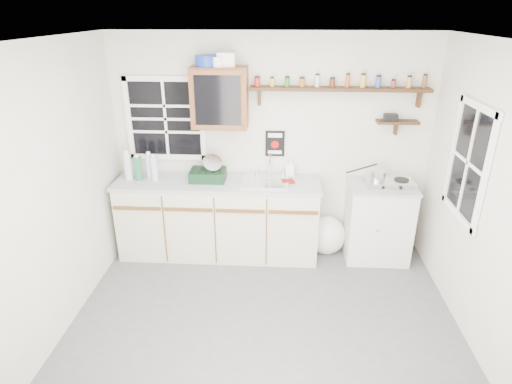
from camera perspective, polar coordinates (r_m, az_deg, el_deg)
room at (r=3.46m, az=1.18°, el=-1.60°), size 3.64×3.24×2.54m
main_cabinet at (r=5.02m, az=-4.97°, el=-3.37°), size 2.31×0.63×0.92m
right_cabinet at (r=5.12m, az=15.89°, el=-3.74°), size 0.73×0.57×0.91m
sink at (r=4.78m, az=1.23°, el=1.50°), size 0.52×0.44×0.29m
upper_cabinet at (r=4.71m, az=-4.86°, el=12.42°), size 0.60×0.32×0.65m
upper_cabinet_clutter at (r=4.66m, az=-5.56°, el=17.06°), size 0.42×0.24×0.14m
spice_shelf at (r=4.75m, az=11.13°, el=13.48°), size 1.91×0.18×0.35m
secondary_shelf at (r=4.95m, az=18.08°, el=8.96°), size 0.45×0.16×0.24m
warning_sign at (r=4.93m, az=2.54°, el=6.46°), size 0.22×0.02×0.30m
window_back at (r=5.04m, az=-11.97°, el=9.51°), size 0.93×0.03×0.98m
window_right at (r=4.23m, az=26.50°, el=3.53°), size 0.03×0.78×1.08m
water_bottles at (r=4.98m, az=-15.14°, el=3.26°), size 0.39×0.13×0.34m
dish_rack at (r=4.84m, az=-6.27°, el=2.67°), size 0.40×0.31×0.30m
soap_bottle at (r=4.95m, az=4.64°, el=3.36°), size 0.11×0.11×0.21m
rag at (r=4.78m, az=4.24°, el=1.41°), size 0.17×0.15×0.02m
hotplate at (r=4.92m, az=17.31°, el=1.23°), size 0.54×0.31×0.08m
saucepan at (r=4.87m, az=15.85°, el=2.21°), size 0.41×0.24×0.18m
trash_bag at (r=5.21m, az=9.40°, el=-5.68°), size 0.44×0.39×0.50m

